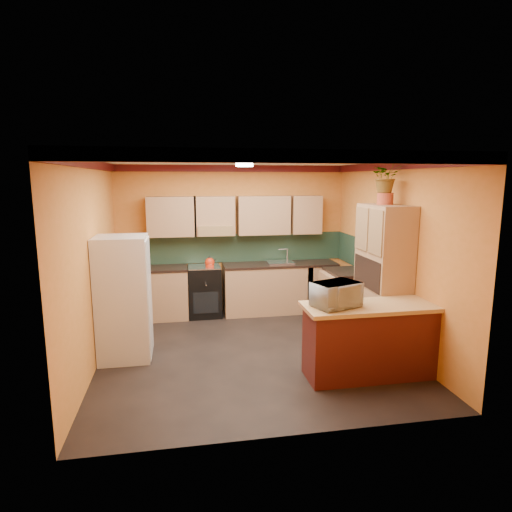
{
  "coord_description": "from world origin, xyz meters",
  "views": [
    {
      "loc": [
        -0.97,
        -5.74,
        2.44
      ],
      "look_at": [
        0.15,
        0.45,
        1.31
      ],
      "focal_mm": 30.0,
      "sensor_mm": 36.0,
      "label": 1
    }
  ],
  "objects_px": {
    "stove": "(205,291)",
    "microwave": "(336,294)",
    "pantry": "(383,279)",
    "base_cabinets_back": "(239,290)",
    "fridge": "(123,298)",
    "breakfast_bar": "(378,342)"
  },
  "relations": [
    {
      "from": "stove",
      "to": "microwave",
      "type": "bearing_deg",
      "value": -63.32
    },
    {
      "from": "base_cabinets_back",
      "to": "stove",
      "type": "height_order",
      "value": "stove"
    },
    {
      "from": "stove",
      "to": "pantry",
      "type": "distance_m",
      "value": 3.21
    },
    {
      "from": "stove",
      "to": "fridge",
      "type": "relative_size",
      "value": 0.54
    },
    {
      "from": "base_cabinets_back",
      "to": "microwave",
      "type": "height_order",
      "value": "microwave"
    },
    {
      "from": "breakfast_bar",
      "to": "microwave",
      "type": "relative_size",
      "value": 3.3
    },
    {
      "from": "fridge",
      "to": "microwave",
      "type": "distance_m",
      "value": 2.85
    },
    {
      "from": "fridge",
      "to": "microwave",
      "type": "xyz_separation_m",
      "value": [
        2.61,
        -1.13,
        0.23
      ]
    },
    {
      "from": "stove",
      "to": "microwave",
      "type": "relative_size",
      "value": 1.67
    },
    {
      "from": "fridge",
      "to": "breakfast_bar",
      "type": "bearing_deg",
      "value": -19.59
    },
    {
      "from": "breakfast_bar",
      "to": "microwave",
      "type": "height_order",
      "value": "microwave"
    },
    {
      "from": "base_cabinets_back",
      "to": "microwave",
      "type": "relative_size",
      "value": 6.7
    },
    {
      "from": "pantry",
      "to": "microwave",
      "type": "relative_size",
      "value": 3.85
    },
    {
      "from": "base_cabinets_back",
      "to": "pantry",
      "type": "xyz_separation_m",
      "value": [
        1.78,
        -2.04,
        0.61
      ]
    },
    {
      "from": "fridge",
      "to": "breakfast_bar",
      "type": "xyz_separation_m",
      "value": [
        3.18,
        -1.13,
        -0.41
      ]
    },
    {
      "from": "stove",
      "to": "pantry",
      "type": "bearing_deg",
      "value": -40.32
    },
    {
      "from": "breakfast_bar",
      "to": "base_cabinets_back",
      "type": "bearing_deg",
      "value": 115.78
    },
    {
      "from": "fridge",
      "to": "stove",
      "type": "bearing_deg",
      "value": 54.79
    },
    {
      "from": "base_cabinets_back",
      "to": "fridge",
      "type": "height_order",
      "value": "fridge"
    },
    {
      "from": "breakfast_bar",
      "to": "stove",
      "type": "bearing_deg",
      "value": 125.16
    },
    {
      "from": "stove",
      "to": "fridge",
      "type": "height_order",
      "value": "fridge"
    },
    {
      "from": "pantry",
      "to": "fridge",
      "type": "bearing_deg",
      "value": 174.39
    }
  ]
}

